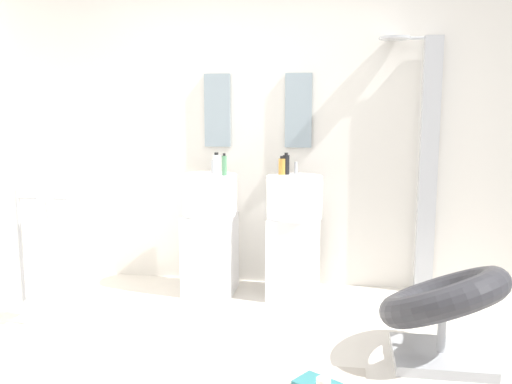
% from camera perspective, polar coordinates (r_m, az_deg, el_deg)
% --- Properties ---
extents(ground_plane, '(4.80, 3.60, 0.04)m').
position_cam_1_polar(ground_plane, '(3.49, -4.03, -17.31)').
color(ground_plane, silver).
extents(rear_partition, '(4.80, 0.10, 2.60)m').
position_cam_1_polar(rear_partition, '(4.76, 0.29, 6.21)').
color(rear_partition, silver).
rests_on(rear_partition, ground_plane).
extents(pedestal_sink_left, '(0.44, 0.44, 1.07)m').
position_cam_1_polar(pedestal_sink_left, '(4.55, -4.72, -4.01)').
color(pedestal_sink_left, white).
rests_on(pedestal_sink_left, ground_plane).
extents(pedestal_sink_right, '(0.44, 0.44, 1.07)m').
position_cam_1_polar(pedestal_sink_right, '(4.44, 3.88, -4.32)').
color(pedestal_sink_right, white).
rests_on(pedestal_sink_right, ground_plane).
extents(vanity_mirror_left, '(0.22, 0.03, 0.61)m').
position_cam_1_polar(vanity_mirror_left, '(4.75, -3.96, 8.31)').
color(vanity_mirror_left, '#8C9EA8').
extents(vanity_mirror_right, '(0.22, 0.03, 0.61)m').
position_cam_1_polar(vanity_mirror_right, '(4.65, 4.36, 8.30)').
color(vanity_mirror_right, '#8C9EA8').
extents(shower_column, '(0.49, 0.24, 2.05)m').
position_cam_1_polar(shower_column, '(4.64, 17.01, 3.04)').
color(shower_column, '#B7BABF').
rests_on(shower_column, ground_plane).
extents(lounge_chair, '(1.08, 1.08, 0.65)m').
position_cam_1_polar(lounge_chair, '(3.54, 18.56, -10.89)').
color(lounge_chair, '#B7BABF').
rests_on(lounge_chair, ground_plane).
extents(towel_rack, '(0.37, 0.22, 0.95)m').
position_cam_1_polar(towel_rack, '(4.08, -21.17, -4.35)').
color(towel_rack, '#B7BABF').
rests_on(towel_rack, ground_plane).
extents(magazine_teal, '(0.28, 0.26, 0.03)m').
position_cam_1_polar(magazine_teal, '(3.20, 6.27, -18.96)').
color(magazine_teal, teal).
rests_on(magazine_teal, area_rug).
extents(soap_bottle_green, '(0.04, 0.04, 0.17)m').
position_cam_1_polar(soap_bottle_green, '(4.39, -3.26, 2.76)').
color(soap_bottle_green, '#59996B').
rests_on(soap_bottle_green, pedestal_sink_left).
extents(soap_bottle_amber, '(0.06, 0.06, 0.15)m').
position_cam_1_polar(soap_bottle_amber, '(4.45, 2.68, 2.66)').
color(soap_bottle_amber, '#C68C38').
rests_on(soap_bottle_amber, pedestal_sink_right).
extents(soap_bottle_clear, '(0.06, 0.06, 0.17)m').
position_cam_1_polar(soap_bottle_clear, '(4.58, -4.05, 2.94)').
color(soap_bottle_clear, silver).
rests_on(soap_bottle_clear, pedestal_sink_left).
extents(soap_bottle_black, '(0.05, 0.05, 0.17)m').
position_cam_1_polar(soap_bottle_black, '(4.46, 3.09, 2.84)').
color(soap_bottle_black, black).
rests_on(soap_bottle_black, pedestal_sink_right).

